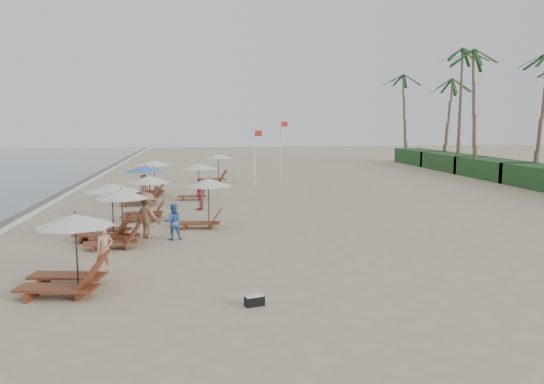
{
  "coord_description": "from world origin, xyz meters",
  "views": [
    {
      "loc": [
        -2.61,
        -20.31,
        4.83
      ],
      "look_at": [
        1.0,
        6.11,
        1.3
      ],
      "focal_mm": 35.7,
      "sensor_mm": 36.0,
      "label": 1
    }
  ],
  "objects": [
    {
      "name": "duffel_bag",
      "position": [
        -1.22,
        -6.68,
        0.14
      ],
      "size": [
        0.56,
        0.38,
        0.28
      ],
      "color": "black",
      "rests_on": "ground"
    },
    {
      "name": "flag_pole_far",
      "position": [
        3.98,
        22.54,
        2.72
      ],
      "size": [
        0.6,
        0.08,
        4.94
      ],
      "color": "silver",
      "rests_on": "ground"
    },
    {
      "name": "lounger_station_5",
      "position": [
        -5.65,
        15.11,
        1.2
      ],
      "size": [
        2.64,
        2.37,
        2.31
      ],
      "color": "brown",
      "rests_on": "ground"
    },
    {
      "name": "lounger_station_1",
      "position": [
        -5.81,
        0.82,
        1.03
      ],
      "size": [
        2.52,
        2.08,
        2.22
      ],
      "color": "brown",
      "rests_on": "ground"
    },
    {
      "name": "ground",
      "position": [
        0.0,
        0.0,
        0.0
      ],
      "size": [
        160.0,
        160.0,
        0.0
      ],
      "primitive_type": "plane",
      "color": "tan",
      "rests_on": "ground"
    },
    {
      "name": "lounger_station_3",
      "position": [
        -5.23,
        6.47,
        1.06
      ],
      "size": [
        2.47,
        2.11,
        2.17
      ],
      "color": "brown",
      "rests_on": "ground"
    },
    {
      "name": "lounger_station_2",
      "position": [
        -6.41,
        2.24,
        1.08
      ],
      "size": [
        2.79,
        2.51,
        2.3
      ],
      "color": "brown",
      "rests_on": "ground"
    },
    {
      "name": "inland_station_2",
      "position": [
        -1.29,
        22.26,
        1.31
      ],
      "size": [
        2.81,
        2.24,
        2.22
      ],
      "color": "brown",
      "rests_on": "ground"
    },
    {
      "name": "flag_pole_near",
      "position": [
        1.39,
        17.98,
        2.4
      ],
      "size": [
        0.59,
        0.08,
        4.32
      ],
      "color": "silver",
      "rests_on": "ground"
    },
    {
      "name": "beachgoer_mid_a",
      "position": [
        -3.67,
        1.67,
        0.74
      ],
      "size": [
        0.78,
        0.63,
        1.48
      ],
      "primitive_type": "imported",
      "rotation": [
        0.0,
        0.0,
        3.25
      ],
      "color": "#3863A8",
      "rests_on": "ground"
    },
    {
      "name": "beachgoer_far_b",
      "position": [
        -5.82,
        12.12,
        0.83
      ],
      "size": [
        0.84,
        0.97,
        1.67
      ],
      "primitive_type": "imported",
      "rotation": [
        0.0,
        0.0,
        1.1
      ],
      "color": "#9D6855",
      "rests_on": "ground"
    },
    {
      "name": "inland_station_1",
      "position": [
        -2.74,
        13.01,
        1.49
      ],
      "size": [
        2.53,
        2.24,
        2.22
      ],
      "color": "brown",
      "rests_on": "ground"
    },
    {
      "name": "beachgoer_far_a",
      "position": [
        -2.53,
        8.96,
        0.89
      ],
      "size": [
        0.77,
        1.13,
        1.77
      ],
      "primitive_type": "imported",
      "rotation": [
        0.0,
        0.0,
        4.35
      ],
      "color": "#AC444A",
      "rests_on": "ground"
    },
    {
      "name": "beachgoer_mid_b",
      "position": [
        -4.73,
        2.11,
        0.95
      ],
      "size": [
        1.4,
        1.29,
        1.89
      ],
      "primitive_type": "imported",
      "rotation": [
        0.0,
        0.0,
        2.51
      ],
      "color": "#92654A",
      "rests_on": "ground"
    },
    {
      "name": "lounger_station_0",
      "position": [
        -6.37,
        -4.76,
        1.01
      ],
      "size": [
        2.77,
        2.39,
        2.23
      ],
      "color": "brown",
      "rests_on": "ground"
    },
    {
      "name": "inland_station_0",
      "position": [
        -2.38,
        4.05,
        1.39
      ],
      "size": [
        2.68,
        2.24,
        2.22
      ],
      "color": "brown",
      "rests_on": "ground"
    },
    {
      "name": "foam_line",
      "position": [
        -11.2,
        10.0,
        0.01
      ],
      "size": [
        0.5,
        140.0,
        0.02
      ],
      "primitive_type": "cube",
      "color": "white",
      "rests_on": "ground"
    },
    {
      "name": "wet_sand_band",
      "position": [
        -12.5,
        10.0,
        0.0
      ],
      "size": [
        3.2,
        140.0,
        0.01
      ],
      "primitive_type": "cube",
      "color": "#6B5E4C",
      "rests_on": "ground"
    },
    {
      "name": "beachgoer_near",
      "position": [
        -5.62,
        -2.97,
        0.77
      ],
      "size": [
        0.67,
        0.61,
        1.54
      ],
      "primitive_type": "imported",
      "rotation": [
        0.0,
        0.0,
        0.56
      ],
      "color": "tan",
      "rests_on": "ground"
    },
    {
      "name": "lounger_station_4",
      "position": [
        -5.94,
        11.53,
        1.08
      ],
      "size": [
        2.72,
        2.39,
        2.25
      ],
      "color": "brown",
      "rests_on": "ground"
    }
  ]
}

